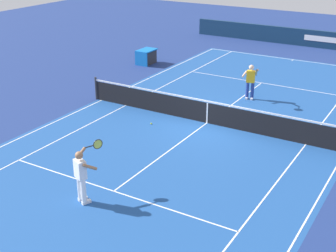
{
  "coord_description": "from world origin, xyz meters",
  "views": [
    {
      "loc": [
        16.31,
        7.84,
        7.42
      ],
      "look_at": [
        2.95,
        -0.12,
        0.9
      ],
      "focal_mm": 50.37,
      "sensor_mm": 36.0,
      "label": 1
    }
  ],
  "objects": [
    {
      "name": "tennis_ball",
      "position": [
        1.3,
        -1.91,
        0.03
      ],
      "size": [
        0.07,
        0.07,
        0.07
      ],
      "primitive_type": "sphere",
      "color": "#CCE01E",
      "rests_on": "ground_plane"
    },
    {
      "name": "court_slab",
      "position": [
        0.0,
        0.0,
        0.0
      ],
      "size": [
        24.2,
        11.4,
        0.0
      ],
      "primitive_type": "cube",
      "color": "#1E4C93",
      "rests_on": "ground_plane"
    },
    {
      "name": "tennis_player_far",
      "position": [
        -3.7,
        0.39,
        0.93
      ],
      "size": [
        1.0,
        0.85,
        1.7
      ],
      "color": "navy",
      "rests_on": "ground_plane"
    },
    {
      "name": "equipment_cart_tarped",
      "position": [
        -6.5,
        -7.24,
        0.44
      ],
      "size": [
        1.25,
        0.84,
        0.85
      ],
      "color": "#2D2D33",
      "rests_on": "ground_plane"
    },
    {
      "name": "tennis_player_near",
      "position": [
        7.33,
        -0.4,
        0.93
      ],
      "size": [
        1.19,
        0.75,
        1.7
      ],
      "color": "white",
      "rests_on": "ground_plane"
    },
    {
      "name": "stadium_barrier",
      "position": [
        -15.9,
        0.0,
        0.57
      ],
      "size": [
        0.26,
        17.0,
        1.15
      ],
      "color": "#112D4C",
      "rests_on": "ground_plane"
    },
    {
      "name": "court_line_markings",
      "position": [
        0.0,
        0.0,
        0.0
      ],
      "size": [
        23.85,
        11.05,
        0.01
      ],
      "color": "white",
      "rests_on": "ground_plane"
    },
    {
      "name": "tennis_net",
      "position": [
        0.0,
        0.0,
        0.49
      ],
      "size": [
        0.1,
        11.7,
        1.08
      ],
      "color": "#2D2D33",
      "rests_on": "ground_plane"
    },
    {
      "name": "ground_plane",
      "position": [
        0.0,
        0.0,
        0.0
      ],
      "size": [
        60.0,
        60.0,
        0.0
      ],
      "primitive_type": "plane",
      "color": "navy"
    }
  ]
}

